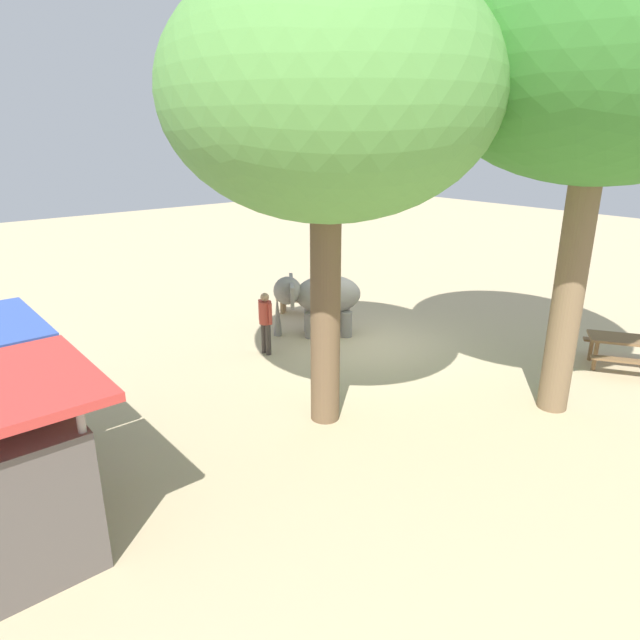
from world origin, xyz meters
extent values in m
plane|color=tan|center=(0.00, 0.00, 0.00)|extent=(60.00, 60.00, 0.00)
cylinder|color=gray|center=(1.54, 0.76, 0.36)|extent=(0.31, 0.31, 0.72)
cylinder|color=gray|center=(1.95, 0.46, 0.36)|extent=(0.31, 0.31, 0.72)
cylinder|color=gray|center=(0.96, -0.05, 0.36)|extent=(0.31, 0.31, 0.72)
cylinder|color=gray|center=(1.37, -0.34, 0.36)|extent=(0.31, 0.31, 0.72)
ellipsoid|color=gray|center=(1.45, 0.21, 1.16)|extent=(1.80, 2.00, 1.09)
sphere|color=gray|center=(2.10, 1.11, 1.29)|extent=(0.77, 0.77, 0.77)
cone|color=gray|center=(2.27, 1.35, 0.61)|extent=(0.24, 0.24, 1.22)
cube|color=gray|center=(1.62, 1.32, 1.29)|extent=(0.57, 0.44, 0.58)
cube|color=gray|center=(2.45, 0.72, 1.29)|extent=(0.57, 0.44, 0.58)
cylinder|color=#3F3833|center=(1.45, 2.37, 0.41)|extent=(0.14, 0.14, 0.82)
cylinder|color=#3F3833|center=(1.27, 2.36, 0.41)|extent=(0.14, 0.14, 0.82)
cylinder|color=#B23F33|center=(1.36, 2.37, 1.11)|extent=(0.32, 0.32, 0.58)
sphere|color=tan|center=(1.36, 2.37, 1.51)|extent=(0.22, 0.22, 0.22)
cylinder|color=#B23F33|center=(1.57, 2.38, 1.12)|extent=(0.09, 0.09, 0.55)
cylinder|color=#B23F33|center=(1.15, 2.36, 1.12)|extent=(0.09, 0.09, 0.55)
cylinder|color=brown|center=(-2.16, 3.39, 2.19)|extent=(0.57, 0.57, 4.39)
ellipsoid|color=#569342|center=(-2.16, 3.39, 5.99)|extent=(5.91, 5.41, 4.18)
cylinder|color=brown|center=(-4.84, -0.50, 2.50)|extent=(0.58, 0.58, 5.00)
ellipsoid|color=#387A2D|center=(-4.84, -0.50, 6.71)|extent=(6.33, 5.80, 4.48)
cube|color=#9E7A51|center=(3.41, -0.29, 0.45)|extent=(1.37, 1.14, 0.06)
cube|color=#9E7A51|center=(3.31, -0.15, 0.68)|extent=(1.18, 0.86, 0.40)
cube|color=#9E7A51|center=(3.84, 0.01, 0.21)|extent=(0.27, 0.34, 0.42)
cube|color=#9E7A51|center=(2.98, -0.60, 0.21)|extent=(0.27, 0.34, 0.42)
cube|color=brown|center=(-4.86, -3.63, 0.75)|extent=(1.69, 1.48, 0.06)
cylinder|color=brown|center=(-4.18, -3.58, 0.36)|extent=(0.10, 0.10, 0.72)
cylinder|color=brown|center=(-4.53, -3.04, 0.36)|extent=(0.10, 0.10, 0.72)
cube|color=brown|center=(-4.53, -4.15, 0.44)|extent=(1.39, 1.01, 0.05)
cube|color=brown|center=(-5.19, -3.11, 0.44)|extent=(1.39, 1.01, 0.05)
cube|color=#59514C|center=(-2.40, 9.00, 1.00)|extent=(2.00, 1.80, 2.00)
cylinder|color=gray|center=(-1.50, 8.19, 1.20)|extent=(0.10, 0.10, 2.40)
cylinder|color=gray|center=(-3.30, 8.19, 1.20)|extent=(0.10, 0.10, 2.40)
cylinder|color=gray|center=(1.10, 8.19, 1.20)|extent=(0.10, 0.10, 2.40)
cylinder|color=gray|center=(-0.70, 8.19, 1.20)|extent=(0.10, 0.10, 2.40)
camera|label=1|loc=(-9.54, 9.71, 5.39)|focal=30.76mm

